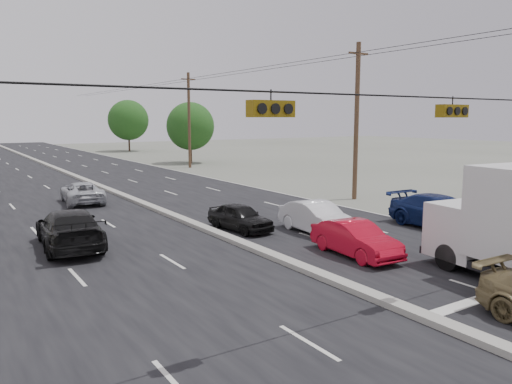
{
  "coord_description": "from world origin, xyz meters",
  "views": [
    {
      "loc": [
        -10.46,
        -8.66,
        5.26
      ],
      "look_at": [
        0.72,
        8.67,
        2.2
      ],
      "focal_mm": 35.0,
      "sensor_mm": 36.0,
      "label": 1
    }
  ],
  "objects_px": {
    "queue_car_b": "(317,218)",
    "queue_car_d": "(441,213)",
    "oncoming_far": "(82,193)",
    "tree_right_far": "(128,120)",
    "oncoming_near": "(69,229)",
    "utility_pole_right_c": "(189,120)",
    "tree_right_mid": "(190,126)",
    "red_sedan": "(355,239)",
    "queue_car_a": "(240,217)",
    "utility_pole_right_b": "(356,121)"
  },
  "relations": [
    {
      "from": "tree_right_far",
      "to": "utility_pole_right_b",
      "type": "bearing_deg",
      "value": -93.64
    },
    {
      "from": "tree_right_mid",
      "to": "red_sedan",
      "type": "bearing_deg",
      "value": -106.89
    },
    {
      "from": "utility_pole_right_b",
      "to": "queue_car_a",
      "type": "relative_size",
      "value": 2.68
    },
    {
      "from": "tree_right_far",
      "to": "queue_car_b",
      "type": "height_order",
      "value": "tree_right_far"
    },
    {
      "from": "utility_pole_right_b",
      "to": "queue_car_d",
      "type": "distance_m",
      "value": 10.27
    },
    {
      "from": "queue_car_b",
      "to": "utility_pole_right_c",
      "type": "bearing_deg",
      "value": 78.24
    },
    {
      "from": "utility_pole_right_b",
      "to": "tree_right_mid",
      "type": "relative_size",
      "value": 1.4
    },
    {
      "from": "tree_right_far",
      "to": "queue_car_d",
      "type": "relative_size",
      "value": 1.5
    },
    {
      "from": "tree_right_far",
      "to": "queue_car_d",
      "type": "xyz_separation_m",
      "value": [
        -6.4,
        -63.86,
        -4.17
      ]
    },
    {
      "from": "tree_right_mid",
      "to": "queue_car_b",
      "type": "height_order",
      "value": "tree_right_mid"
    },
    {
      "from": "queue_car_a",
      "to": "oncoming_near",
      "type": "distance_m",
      "value": 7.56
    },
    {
      "from": "tree_right_far",
      "to": "red_sedan",
      "type": "distance_m",
      "value": 66.56
    },
    {
      "from": "red_sedan",
      "to": "queue_car_b",
      "type": "bearing_deg",
      "value": 76.42
    },
    {
      "from": "queue_car_d",
      "to": "utility_pole_right_c",
      "type": "bearing_deg",
      "value": 87.59
    },
    {
      "from": "queue_car_d",
      "to": "oncoming_far",
      "type": "xyz_separation_m",
      "value": [
        -12.53,
        16.86,
        -0.13
      ]
    },
    {
      "from": "red_sedan",
      "to": "oncoming_far",
      "type": "bearing_deg",
      "value": 112.12
    },
    {
      "from": "red_sedan",
      "to": "queue_car_a",
      "type": "distance_m",
      "value": 6.37
    },
    {
      "from": "tree_right_mid",
      "to": "queue_car_b",
      "type": "distance_m",
      "value": 38.16
    },
    {
      "from": "utility_pole_right_c",
      "to": "tree_right_mid",
      "type": "distance_m",
      "value": 5.64
    },
    {
      "from": "oncoming_far",
      "to": "oncoming_near",
      "type": "bearing_deg",
      "value": 79.32
    },
    {
      "from": "utility_pole_right_c",
      "to": "tree_right_far",
      "type": "xyz_separation_m",
      "value": [
        3.5,
        30.0,
        -0.15
      ]
    },
    {
      "from": "utility_pole_right_c",
      "to": "tree_right_mid",
      "type": "bearing_deg",
      "value": 63.43
    },
    {
      "from": "tree_right_mid",
      "to": "utility_pole_right_b",
      "type": "bearing_deg",
      "value": -94.76
    },
    {
      "from": "tree_right_far",
      "to": "utility_pole_right_c",
      "type": "bearing_deg",
      "value": -96.65
    },
    {
      "from": "utility_pole_right_b",
      "to": "queue_car_b",
      "type": "xyz_separation_m",
      "value": [
        -8.46,
        -6.37,
        -4.38
      ]
    },
    {
      "from": "oncoming_near",
      "to": "red_sedan",
      "type": "bearing_deg",
      "value": 145.68
    },
    {
      "from": "queue_car_b",
      "to": "oncoming_far",
      "type": "xyz_separation_m",
      "value": [
        -6.97,
        14.37,
        -0.06
      ]
    },
    {
      "from": "utility_pole_right_c",
      "to": "red_sedan",
      "type": "xyz_separation_m",
      "value": [
        -9.68,
        -35.1,
        -4.44
      ]
    },
    {
      "from": "utility_pole_right_c",
      "to": "oncoming_near",
      "type": "xyz_separation_m",
      "value": [
        -18.59,
        -27.91,
        -4.31
      ]
    },
    {
      "from": "tree_right_mid",
      "to": "red_sedan",
      "type": "relative_size",
      "value": 1.76
    },
    {
      "from": "queue_car_b",
      "to": "oncoming_near",
      "type": "bearing_deg",
      "value": 164.46
    },
    {
      "from": "queue_car_a",
      "to": "tree_right_far",
      "type": "bearing_deg",
      "value": 69.37
    },
    {
      "from": "queue_car_b",
      "to": "oncoming_far",
      "type": "relative_size",
      "value": 0.92
    },
    {
      "from": "red_sedan",
      "to": "queue_car_a",
      "type": "relative_size",
      "value": 1.09
    },
    {
      "from": "utility_pole_right_b",
      "to": "oncoming_far",
      "type": "xyz_separation_m",
      "value": [
        -15.43,
        8.0,
        -4.44
      ]
    },
    {
      "from": "oncoming_near",
      "to": "tree_right_mid",
      "type": "bearing_deg",
      "value": -118.07
    },
    {
      "from": "utility_pole_right_b",
      "to": "red_sedan",
      "type": "relative_size",
      "value": 2.46
    },
    {
      "from": "tree_right_far",
      "to": "oncoming_near",
      "type": "distance_m",
      "value": 62.12
    },
    {
      "from": "utility_pole_right_b",
      "to": "oncoming_far",
      "type": "distance_m",
      "value": 17.94
    },
    {
      "from": "utility_pole_right_b",
      "to": "queue_car_d",
      "type": "height_order",
      "value": "utility_pole_right_b"
    },
    {
      "from": "queue_car_d",
      "to": "oncoming_near",
      "type": "bearing_deg",
      "value": 161.73
    },
    {
      "from": "utility_pole_right_c",
      "to": "tree_right_far",
      "type": "relative_size",
      "value": 1.23
    },
    {
      "from": "utility_pole_right_c",
      "to": "tree_right_mid",
      "type": "relative_size",
      "value": 1.4
    },
    {
      "from": "utility_pole_right_c",
      "to": "queue_car_b",
      "type": "height_order",
      "value": "utility_pole_right_c"
    },
    {
      "from": "tree_right_far",
      "to": "queue_car_b",
      "type": "bearing_deg",
      "value": -101.03
    },
    {
      "from": "utility_pole_right_b",
      "to": "tree_right_far",
      "type": "distance_m",
      "value": 55.11
    },
    {
      "from": "utility_pole_right_b",
      "to": "oncoming_far",
      "type": "height_order",
      "value": "utility_pole_right_b"
    },
    {
      "from": "queue_car_b",
      "to": "queue_car_d",
      "type": "distance_m",
      "value": 6.09
    },
    {
      "from": "queue_car_a",
      "to": "queue_car_b",
      "type": "relative_size",
      "value": 0.85
    },
    {
      "from": "tree_right_far",
      "to": "tree_right_mid",
      "type": "bearing_deg",
      "value": -92.29
    }
  ]
}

